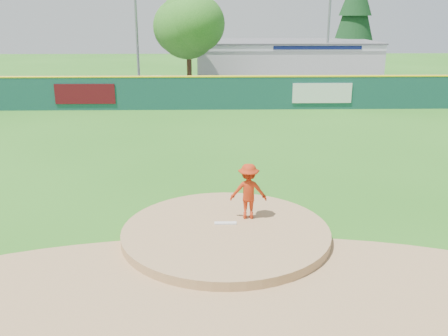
{
  "coord_description": "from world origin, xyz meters",
  "views": [
    {
      "loc": [
        -0.34,
        -12.1,
        5.75
      ],
      "look_at": [
        0.0,
        2.0,
        1.3
      ],
      "focal_mm": 40.0,
      "sensor_mm": 36.0,
      "label": 1
    }
  ],
  "objects_px": {
    "playground_slide": "(2,88)",
    "light_pole_left": "(135,7)",
    "pitcher": "(248,191)",
    "light_pole_right": "(329,14)",
    "van": "(163,87)",
    "deciduous_tree": "(188,29)",
    "pool_building_grp": "(285,60)",
    "conifer_tree": "(355,13)"
  },
  "relations": [
    {
      "from": "light_pole_right",
      "to": "van",
      "type": "bearing_deg",
      "value": -151.9
    },
    {
      "from": "playground_slide",
      "to": "conifer_tree",
      "type": "relative_size",
      "value": 0.26
    },
    {
      "from": "van",
      "to": "pool_building_grp",
      "type": "height_order",
      "value": "pool_building_grp"
    },
    {
      "from": "playground_slide",
      "to": "conifer_tree",
      "type": "distance_m",
      "value": 31.26
    },
    {
      "from": "pitcher",
      "to": "van",
      "type": "bearing_deg",
      "value": -76.06
    },
    {
      "from": "deciduous_tree",
      "to": "pool_building_grp",
      "type": "bearing_deg",
      "value": 41.16
    },
    {
      "from": "light_pole_right",
      "to": "playground_slide",
      "type": "bearing_deg",
      "value": -164.96
    },
    {
      "from": "deciduous_tree",
      "to": "light_pole_left",
      "type": "height_order",
      "value": "light_pole_left"
    },
    {
      "from": "deciduous_tree",
      "to": "conifer_tree",
      "type": "bearing_deg",
      "value": 36.25
    },
    {
      "from": "pool_building_grp",
      "to": "conifer_tree",
      "type": "bearing_deg",
      "value": 29.78
    },
    {
      "from": "conifer_tree",
      "to": "light_pole_right",
      "type": "xyz_separation_m",
      "value": [
        -4.0,
        -7.0,
        0.0
      ]
    },
    {
      "from": "pool_building_grp",
      "to": "conifer_tree",
      "type": "height_order",
      "value": "conifer_tree"
    },
    {
      "from": "pool_building_grp",
      "to": "light_pole_right",
      "type": "relative_size",
      "value": 1.52
    },
    {
      "from": "van",
      "to": "light_pole_left",
      "type": "relative_size",
      "value": 0.5
    },
    {
      "from": "light_pole_right",
      "to": "deciduous_tree",
      "type": "bearing_deg",
      "value": -160.02
    },
    {
      "from": "pool_building_grp",
      "to": "light_pole_right",
      "type": "height_order",
      "value": "light_pole_right"
    },
    {
      "from": "van",
      "to": "playground_slide",
      "type": "height_order",
      "value": "van"
    },
    {
      "from": "playground_slide",
      "to": "deciduous_tree",
      "type": "height_order",
      "value": "deciduous_tree"
    },
    {
      "from": "playground_slide",
      "to": "deciduous_tree",
      "type": "relative_size",
      "value": 0.33
    },
    {
      "from": "deciduous_tree",
      "to": "playground_slide",
      "type": "bearing_deg",
      "value": -169.4
    },
    {
      "from": "light_pole_left",
      "to": "light_pole_right",
      "type": "bearing_deg",
      "value": 7.59
    },
    {
      "from": "pitcher",
      "to": "playground_slide",
      "type": "xyz_separation_m",
      "value": [
        -15.46,
        21.87,
        -0.34
      ]
    },
    {
      "from": "pitcher",
      "to": "light_pole_right",
      "type": "height_order",
      "value": "light_pole_right"
    },
    {
      "from": "deciduous_tree",
      "to": "van",
      "type": "bearing_deg",
      "value": -121.79
    },
    {
      "from": "light_pole_right",
      "to": "conifer_tree",
      "type": "bearing_deg",
      "value": 60.26
    },
    {
      "from": "van",
      "to": "light_pole_right",
      "type": "xyz_separation_m",
      "value": [
        12.73,
        6.8,
        4.76
      ]
    },
    {
      "from": "pool_building_grp",
      "to": "light_pole_right",
      "type": "distance_m",
      "value": 5.75
    },
    {
      "from": "van",
      "to": "playground_slide",
      "type": "xyz_separation_m",
      "value": [
        -11.08,
        0.4,
        -0.09
      ]
    },
    {
      "from": "van",
      "to": "pool_building_grp",
      "type": "distance_m",
      "value": 13.84
    },
    {
      "from": "pool_building_grp",
      "to": "deciduous_tree",
      "type": "xyz_separation_m",
      "value": [
        -8.0,
        -6.99,
        2.89
      ]
    },
    {
      "from": "van",
      "to": "light_pole_right",
      "type": "distance_m",
      "value": 15.2
    },
    {
      "from": "pool_building_grp",
      "to": "pitcher",
      "type": "bearing_deg",
      "value": -99.72
    },
    {
      "from": "conifer_tree",
      "to": "light_pole_left",
      "type": "relative_size",
      "value": 0.86
    },
    {
      "from": "van",
      "to": "light_pole_right",
      "type": "bearing_deg",
      "value": -64.24
    },
    {
      "from": "pitcher",
      "to": "van",
      "type": "xyz_separation_m",
      "value": [
        -4.38,
        21.47,
        -0.25
      ]
    },
    {
      "from": "pitcher",
      "to": "conifer_tree",
      "type": "distance_m",
      "value": 37.65
    },
    {
      "from": "van",
      "to": "playground_slide",
      "type": "distance_m",
      "value": 11.09
    },
    {
      "from": "playground_slide",
      "to": "light_pole_left",
      "type": "bearing_deg",
      "value": 26.51
    },
    {
      "from": "playground_slide",
      "to": "light_pole_right",
      "type": "relative_size",
      "value": 0.25
    },
    {
      "from": "playground_slide",
      "to": "light_pole_right",
      "type": "distance_m",
      "value": 25.14
    },
    {
      "from": "van",
      "to": "pool_building_grp",
      "type": "bearing_deg",
      "value": -47.17
    },
    {
      "from": "playground_slide",
      "to": "light_pole_right",
      "type": "height_order",
      "value": "light_pole_right"
    }
  ]
}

